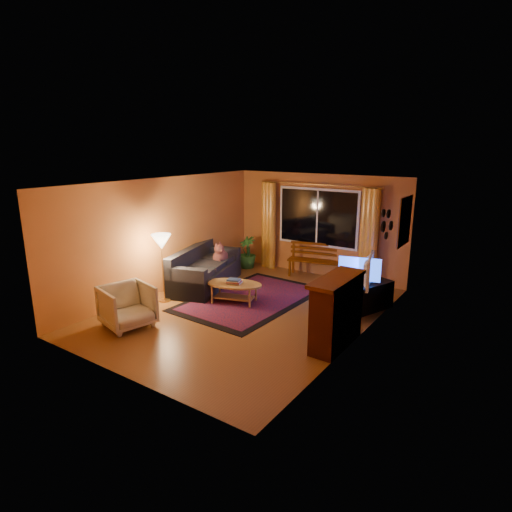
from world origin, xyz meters
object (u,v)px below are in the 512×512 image
Objects in this scene: sofa at (205,268)px; armchair at (127,304)px; floor_lamp at (163,269)px; tv_console at (363,298)px; bench at (315,269)px; coffee_table at (234,293)px.

sofa is 2.59× the size of armchair.
armchair is at bearing -72.29° from floor_lamp.
floor_lamp is 4.06m from tv_console.
floor_lamp is at bearing -132.92° from bench.
floor_lamp reaches higher than tv_console.
coffee_table is at bearing -8.95° from armchair.
coffee_table is at bearing 30.70° from floor_lamp.
tv_console reaches higher than coffee_table.
tv_console is (2.35, 1.05, 0.06)m from coffee_table.
sofa is 1.64× the size of tv_console.
floor_lamp is (-1.84, -3.29, 0.50)m from bench.
armchair is 0.72× the size of coffee_table.
coffee_table is at bearing -135.36° from tv_console.
floor_lamp is at bearing -149.30° from coffee_table.
sofa is at bearing 21.56° from armchair.
coffee_table is 0.88× the size of tv_console.
bench is 0.96× the size of floor_lamp.
floor_lamp reaches higher than coffee_table.
tv_console is at bearing -53.82° from bench.
armchair is at bearing -121.19° from bench.
armchair is at bearing -99.19° from sofa.
armchair is (-1.44, -4.56, 0.22)m from bench.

